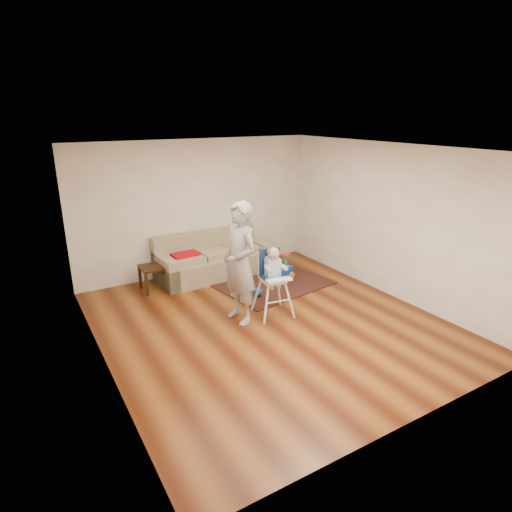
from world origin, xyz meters
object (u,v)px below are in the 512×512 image
side_table (154,278)px  adult (240,263)px  sofa (213,255)px  toy_ball (258,292)px  high_chair (273,282)px  ride_on_toy (281,267)px

side_table → adult: 2.19m
side_table → sofa: bearing=4.1°
toy_ball → high_chair: 0.85m
side_table → adult: size_ratio=0.24×
ride_on_toy → toy_ball: (-0.84, -0.52, -0.17)m
high_chair → sofa: bearing=101.0°
side_table → toy_ball: side_table is taller
toy_ball → adult: 1.27m
ride_on_toy → high_chair: bearing=-147.5°
sofa → toy_ball: sofa is taller
sofa → adult: 2.12m
ride_on_toy → high_chair: high_chair is taller
ride_on_toy → high_chair: (-0.98, -1.22, 0.30)m
sofa → toy_ball: 1.44m
sofa → ride_on_toy: 1.38m
side_table → adult: (0.81, -1.90, 0.73)m
toy_ball → adult: (-0.70, -0.62, 0.87)m
side_table → high_chair: 2.43m
sofa → toy_ball: size_ratio=14.65×
high_chair → adult: size_ratio=0.60×
high_chair → adult: 0.70m
adult → side_table: bearing=-164.5°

